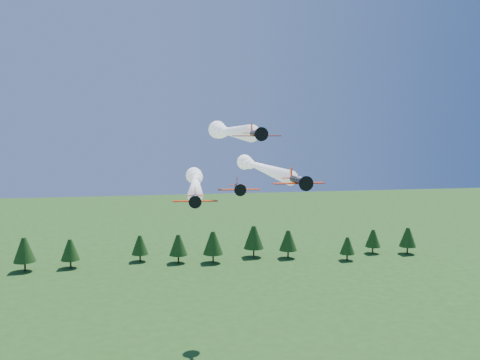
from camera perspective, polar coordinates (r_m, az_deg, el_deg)
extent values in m
cylinder|color=black|center=(73.48, 1.73, 4.96)|extent=(0.89, 4.81, 0.89)
cone|color=black|center=(70.73, 2.19, 4.92)|extent=(0.89, 0.80, 0.89)
cone|color=black|center=(70.21, 2.28, 4.91)|extent=(0.39, 0.40, 0.39)
cylinder|color=black|center=(70.06, 2.30, 4.91)|extent=(1.87, 0.04, 1.87)
cube|color=red|center=(73.13, 1.79, 4.73)|extent=(6.59, 1.21, 0.11)
cube|color=red|center=(76.58, 1.26, 5.04)|extent=(2.58, 0.76, 0.06)
cube|color=red|center=(76.66, 1.24, 5.57)|extent=(0.08, 0.85, 1.29)
ellipsoid|color=#97B3E9|center=(72.69, 1.86, 5.23)|extent=(0.64, 1.07, 0.56)
sphere|color=white|center=(104.78, -1.76, 5.25)|extent=(2.30, 2.30, 2.30)
sphere|color=white|center=(108.73, -2.06, 5.28)|extent=(3.00, 3.00, 3.00)
sphere|color=white|center=(112.68, -2.33, 5.30)|extent=(3.70, 3.70, 3.70)
cylinder|color=black|center=(83.83, -4.80, -2.00)|extent=(1.40, 5.15, 0.94)
cone|color=black|center=(80.89, -4.81, -2.29)|extent=(1.01, 0.93, 0.94)
cone|color=black|center=(80.33, -4.81, -2.35)|extent=(0.45, 0.46, 0.41)
cylinder|color=black|center=(80.17, -4.81, -2.37)|extent=(1.97, 0.22, 1.98)
cube|color=red|center=(83.49, -4.80, -2.25)|extent=(7.05, 1.90, 0.11)
cube|color=red|center=(87.13, -4.80, -1.67)|extent=(2.79, 1.05, 0.07)
cube|color=red|center=(87.13, -4.80, -1.17)|extent=(0.17, 0.90, 1.36)
ellipsoid|color=#97B3E9|center=(82.93, -4.81, -1.83)|extent=(0.78, 1.19, 0.59)
sphere|color=white|center=(114.79, -4.76, 0.14)|extent=(2.30, 2.30, 2.30)
sphere|color=white|center=(118.65, -4.76, 0.33)|extent=(3.00, 3.00, 3.00)
sphere|color=white|center=(122.51, -4.75, 0.51)|extent=(3.70, 3.70, 3.70)
cylinder|color=black|center=(85.91, 6.20, -0.07)|extent=(1.16, 6.02, 1.11)
cone|color=black|center=(82.57, 6.90, -0.32)|extent=(1.12, 1.01, 1.11)
cone|color=black|center=(81.94, 7.03, -0.37)|extent=(0.49, 0.51, 0.49)
cylinder|color=black|center=(81.76, 7.07, -0.38)|extent=(2.34, 0.06, 2.34)
cube|color=red|center=(85.53, 6.29, -0.34)|extent=(8.26, 1.57, 0.13)
cube|color=red|center=(89.69, 5.49, 0.23)|extent=(3.24, 0.97, 0.08)
cube|color=red|center=(89.71, 5.48, 0.80)|extent=(0.11, 1.06, 1.62)
ellipsoid|color=#97B3E9|center=(84.91, 6.40, 0.16)|extent=(0.81, 1.34, 0.70)
sphere|color=white|center=(121.82, 1.25, 1.73)|extent=(2.30, 2.30, 2.30)
sphere|color=white|center=(126.34, 0.83, 1.88)|extent=(3.00, 3.00, 3.00)
sphere|color=white|center=(130.87, 0.44, 2.02)|extent=(3.70, 3.70, 3.70)
cylinder|color=black|center=(89.91, -0.16, -0.80)|extent=(1.41, 5.22, 0.95)
cone|color=black|center=(86.93, -0.01, -1.03)|extent=(1.03, 0.94, 0.95)
cone|color=black|center=(86.37, 0.03, -1.08)|extent=(0.46, 0.47, 0.42)
cylinder|color=black|center=(86.21, 0.03, -1.09)|extent=(2.00, 0.22, 2.01)
cube|color=red|center=(89.57, -0.14, -1.02)|extent=(7.15, 1.92, 0.11)
cube|color=red|center=(93.26, -0.33, -0.53)|extent=(2.83, 1.06, 0.07)
cube|color=red|center=(93.27, -0.33, -0.06)|extent=(0.17, 0.91, 1.38)
ellipsoid|color=#97B3E9|center=(89.02, -0.12, -0.62)|extent=(0.79, 1.20, 0.60)
cylinder|color=#382314|center=(200.93, -10.60, -8.16)|extent=(0.60, 0.60, 2.70)
cone|color=#173810|center=(199.82, -10.63, -6.82)|extent=(6.17, 6.17, 6.94)
cylinder|color=#382314|center=(197.94, -17.61, -8.53)|extent=(0.60, 0.60, 2.85)
cone|color=#173810|center=(196.76, -17.66, -7.09)|extent=(6.52, 6.52, 7.33)
cylinder|color=#382314|center=(215.97, 13.97, -7.25)|extent=(0.60, 0.60, 2.60)
cone|color=#173810|center=(214.98, 14.00, -6.05)|extent=(5.94, 5.94, 6.69)
cylinder|color=#382314|center=(218.89, 17.42, -7.14)|extent=(0.60, 0.60, 2.85)
cone|color=#173810|center=(217.82, 17.46, -5.83)|extent=(6.52, 6.52, 7.34)
cylinder|color=#382314|center=(196.07, -2.89, -8.34)|extent=(0.60, 0.60, 3.21)
cone|color=#173810|center=(194.74, -2.90, -6.71)|extent=(7.33, 7.33, 8.24)
cylinder|color=#382314|center=(198.92, -21.95, -8.55)|extent=(0.60, 0.60, 3.27)
cone|color=#173810|center=(197.59, -22.02, -6.91)|extent=(7.46, 7.46, 8.40)
cylinder|color=#382314|center=(196.81, -6.58, -8.36)|extent=(0.60, 0.60, 2.90)
cone|color=#173810|center=(195.60, -6.60, -6.89)|extent=(6.63, 6.63, 7.46)
cylinder|color=#382314|center=(203.25, 5.15, -7.88)|extent=(0.60, 0.60, 2.95)
cone|color=#173810|center=(202.06, 5.16, -6.43)|extent=(6.74, 6.74, 7.58)
cylinder|color=#382314|center=(203.10, 11.35, -8.06)|extent=(0.60, 0.60, 2.43)
cone|color=#173810|center=(202.10, 11.38, -6.87)|extent=(5.55, 5.55, 6.24)
cylinder|color=#382314|center=(203.99, 1.47, -7.75)|extent=(0.60, 0.60, 3.33)
cone|color=#173810|center=(202.66, 1.48, -6.12)|extent=(7.60, 7.60, 8.55)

